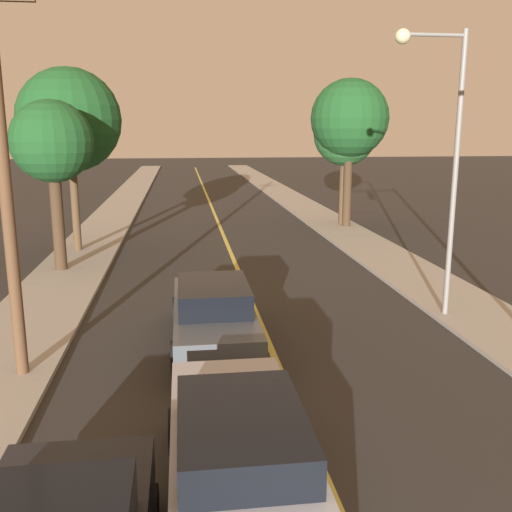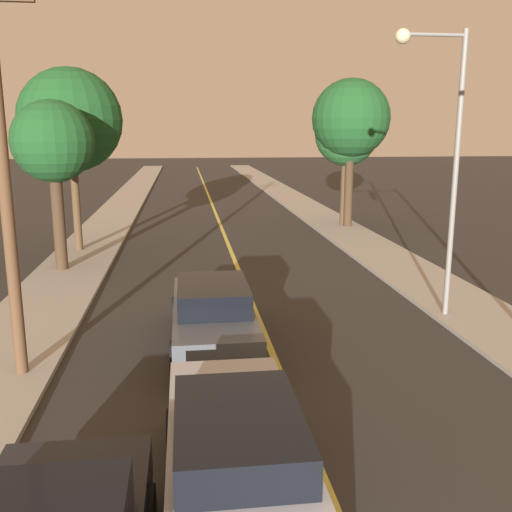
{
  "view_description": "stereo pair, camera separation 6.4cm",
  "coord_description": "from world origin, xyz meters",
  "px_view_note": "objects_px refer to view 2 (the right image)",
  "views": [
    {
      "loc": [
        -1.92,
        -2.56,
        4.87
      ],
      "look_at": [
        0.0,
        12.06,
        1.6
      ],
      "focal_mm": 40.0,
      "sensor_mm": 36.0,
      "label": 1
    },
    {
      "loc": [
        -1.86,
        -2.57,
        4.87
      ],
      "look_at": [
        0.0,
        12.06,
        1.6
      ],
      "focal_mm": 40.0,
      "sensor_mm": 36.0,
      "label": 2
    }
  ],
  "objects_px": {
    "tree_left_near": "(70,120)",
    "tree_left_far": "(53,143)",
    "streetlamp_right": "(442,138)",
    "utility_pole_left": "(4,173)",
    "car_near_lane_second": "(213,313)",
    "tree_right_near": "(346,135)",
    "car_near_lane_front": "(237,460)",
    "tree_right_far": "(351,119)"
  },
  "relations": [
    {
      "from": "tree_left_near",
      "to": "tree_left_far",
      "type": "distance_m",
      "value": 3.41
    },
    {
      "from": "streetlamp_right",
      "to": "utility_pole_left",
      "type": "distance_m",
      "value": 10.0
    },
    {
      "from": "car_near_lane_second",
      "to": "tree_left_far",
      "type": "relative_size",
      "value": 0.87
    },
    {
      "from": "car_near_lane_second",
      "to": "tree_left_near",
      "type": "height_order",
      "value": "tree_left_near"
    },
    {
      "from": "tree_right_near",
      "to": "tree_left_far",
      "type": "bearing_deg",
      "value": -146.3
    },
    {
      "from": "utility_pole_left",
      "to": "tree_left_far",
      "type": "distance_m",
      "value": 8.94
    },
    {
      "from": "tree_left_far",
      "to": "tree_right_near",
      "type": "xyz_separation_m",
      "value": [
        12.46,
        8.31,
        0.19
      ]
    },
    {
      "from": "streetlamp_right",
      "to": "tree_left_far",
      "type": "bearing_deg",
      "value": 148.97
    },
    {
      "from": "streetlamp_right",
      "to": "tree_right_near",
      "type": "distance_m",
      "value": 14.83
    },
    {
      "from": "car_near_lane_front",
      "to": "car_near_lane_second",
      "type": "bearing_deg",
      "value": 90.0
    },
    {
      "from": "tree_left_far",
      "to": "tree_right_far",
      "type": "relative_size",
      "value": 0.8
    },
    {
      "from": "car_near_lane_second",
      "to": "streetlamp_right",
      "type": "distance_m",
      "value": 7.08
    },
    {
      "from": "utility_pole_left",
      "to": "tree_right_near",
      "type": "relative_size",
      "value": 1.24
    },
    {
      "from": "streetlamp_right",
      "to": "tree_left_near",
      "type": "bearing_deg",
      "value": 137.56
    },
    {
      "from": "car_near_lane_front",
      "to": "tree_left_far",
      "type": "bearing_deg",
      "value": 109.61
    },
    {
      "from": "utility_pole_left",
      "to": "tree_left_near",
      "type": "xyz_separation_m",
      "value": [
        -0.96,
        12.2,
        1.14
      ]
    },
    {
      "from": "utility_pole_left",
      "to": "tree_right_near",
      "type": "xyz_separation_m",
      "value": [
        11.49,
        17.2,
        0.53
      ]
    },
    {
      "from": "tree_right_near",
      "to": "car_near_lane_second",
      "type": "bearing_deg",
      "value": -115.32
    },
    {
      "from": "car_near_lane_front",
      "to": "tree_right_near",
      "type": "height_order",
      "value": "tree_right_near"
    },
    {
      "from": "tree_left_near",
      "to": "utility_pole_left",
      "type": "bearing_deg",
      "value": -85.5
    },
    {
      "from": "streetlamp_right",
      "to": "tree_right_far",
      "type": "relative_size",
      "value": 0.99
    },
    {
      "from": "utility_pole_left",
      "to": "tree_left_far",
      "type": "relative_size",
      "value": 1.32
    },
    {
      "from": "tree_right_near",
      "to": "tree_right_far",
      "type": "xyz_separation_m",
      "value": [
        0.01,
        -0.65,
        0.76
      ]
    },
    {
      "from": "tree_left_far",
      "to": "tree_right_far",
      "type": "bearing_deg",
      "value": 31.55
    },
    {
      "from": "car_near_lane_second",
      "to": "tree_left_near",
      "type": "bearing_deg",
      "value": 113.68
    },
    {
      "from": "car_near_lane_second",
      "to": "utility_pole_left",
      "type": "height_order",
      "value": "utility_pole_left"
    },
    {
      "from": "tree_right_far",
      "to": "tree_right_near",
      "type": "bearing_deg",
      "value": 91.19
    },
    {
      "from": "streetlamp_right",
      "to": "tree_right_near",
      "type": "xyz_separation_m",
      "value": [
        1.81,
        14.72,
        -0.06
      ]
    },
    {
      "from": "car_near_lane_front",
      "to": "utility_pole_left",
      "type": "bearing_deg",
      "value": 129.24
    },
    {
      "from": "car_near_lane_front",
      "to": "tree_left_near",
      "type": "relative_size",
      "value": 0.71
    },
    {
      "from": "tree_left_near",
      "to": "car_near_lane_second",
      "type": "bearing_deg",
      "value": -66.32
    },
    {
      "from": "tree_left_far",
      "to": "car_near_lane_second",
      "type": "bearing_deg",
      "value": -57.88
    },
    {
      "from": "tree_left_far",
      "to": "tree_right_near",
      "type": "relative_size",
      "value": 0.94
    },
    {
      "from": "tree_left_near",
      "to": "tree_left_far",
      "type": "height_order",
      "value": "tree_left_near"
    },
    {
      "from": "tree_right_near",
      "to": "car_near_lane_front",
      "type": "bearing_deg",
      "value": -109.09
    },
    {
      "from": "car_near_lane_front",
      "to": "tree_left_far",
      "type": "relative_size",
      "value": 0.88
    },
    {
      "from": "car_near_lane_front",
      "to": "utility_pole_left",
      "type": "distance_m",
      "value": 6.96
    },
    {
      "from": "utility_pole_left",
      "to": "car_near_lane_second",
      "type": "bearing_deg",
      "value": 16.31
    },
    {
      "from": "car_near_lane_front",
      "to": "streetlamp_right",
      "type": "bearing_deg",
      "value": 51.39
    },
    {
      "from": "car_near_lane_second",
      "to": "tree_left_far",
      "type": "distance_m",
      "value": 9.83
    },
    {
      "from": "tree_left_far",
      "to": "tree_right_near",
      "type": "distance_m",
      "value": 14.98
    },
    {
      "from": "tree_left_near",
      "to": "tree_left_far",
      "type": "xyz_separation_m",
      "value": [
        -0.01,
        -3.32,
        -0.8
      ]
    }
  ]
}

